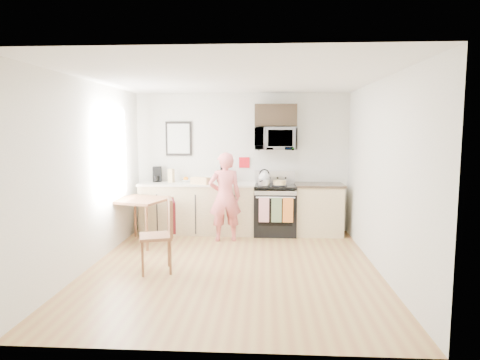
# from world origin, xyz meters

# --- Properties ---
(floor) EXTENTS (4.60, 4.60, 0.00)m
(floor) POSITION_xyz_m (0.00, 0.00, 0.00)
(floor) COLOR #97643A
(floor) RESTS_ON ground
(back_wall) EXTENTS (4.00, 0.04, 2.60)m
(back_wall) POSITION_xyz_m (0.00, 2.30, 1.30)
(back_wall) COLOR beige
(back_wall) RESTS_ON floor
(front_wall) EXTENTS (4.00, 0.04, 2.60)m
(front_wall) POSITION_xyz_m (0.00, -2.30, 1.30)
(front_wall) COLOR beige
(front_wall) RESTS_ON floor
(left_wall) EXTENTS (0.04, 4.60, 2.60)m
(left_wall) POSITION_xyz_m (-2.00, 0.00, 1.30)
(left_wall) COLOR beige
(left_wall) RESTS_ON floor
(right_wall) EXTENTS (0.04, 4.60, 2.60)m
(right_wall) POSITION_xyz_m (2.00, 0.00, 1.30)
(right_wall) COLOR beige
(right_wall) RESTS_ON floor
(ceiling) EXTENTS (4.00, 4.60, 0.04)m
(ceiling) POSITION_xyz_m (0.00, 0.00, 2.60)
(ceiling) COLOR white
(ceiling) RESTS_ON back_wall
(window) EXTENTS (0.06, 1.40, 1.50)m
(window) POSITION_xyz_m (-1.96, 0.80, 1.55)
(window) COLOR silver
(window) RESTS_ON left_wall
(cabinet_left) EXTENTS (2.10, 0.60, 0.90)m
(cabinet_left) POSITION_xyz_m (-0.80, 2.00, 0.45)
(cabinet_left) COLOR tan
(cabinet_left) RESTS_ON floor
(countertop_left) EXTENTS (2.14, 0.64, 0.04)m
(countertop_left) POSITION_xyz_m (-0.80, 2.00, 0.92)
(countertop_left) COLOR beige
(countertop_left) RESTS_ON cabinet_left
(cabinet_right) EXTENTS (0.84, 0.60, 0.90)m
(cabinet_right) POSITION_xyz_m (1.43, 2.00, 0.45)
(cabinet_right) COLOR tan
(cabinet_right) RESTS_ON floor
(countertop_right) EXTENTS (0.88, 0.64, 0.04)m
(countertop_right) POSITION_xyz_m (1.43, 2.00, 0.92)
(countertop_right) COLOR black
(countertop_right) RESTS_ON cabinet_right
(range) EXTENTS (0.76, 0.70, 1.16)m
(range) POSITION_xyz_m (0.63, 1.98, 0.44)
(range) COLOR black
(range) RESTS_ON floor
(microwave) EXTENTS (0.76, 0.51, 0.42)m
(microwave) POSITION_xyz_m (0.63, 2.08, 1.76)
(microwave) COLOR silver
(microwave) RESTS_ON back_wall
(upper_cabinet) EXTENTS (0.76, 0.35, 0.40)m
(upper_cabinet) POSITION_xyz_m (0.63, 2.12, 2.18)
(upper_cabinet) COLOR black
(upper_cabinet) RESTS_ON back_wall
(wall_art) EXTENTS (0.50, 0.04, 0.65)m
(wall_art) POSITION_xyz_m (-1.20, 2.28, 1.75)
(wall_art) COLOR black
(wall_art) RESTS_ON back_wall
(wall_trivet) EXTENTS (0.20, 0.02, 0.20)m
(wall_trivet) POSITION_xyz_m (0.05, 2.28, 1.30)
(wall_trivet) COLOR #B00F19
(wall_trivet) RESTS_ON back_wall
(person) EXTENTS (0.62, 0.47, 1.54)m
(person) POSITION_xyz_m (-0.24, 1.45, 0.77)
(person) COLOR #B83A32
(person) RESTS_ON floor
(dining_table) EXTENTS (0.89, 0.89, 0.77)m
(dining_table) POSITION_xyz_m (-1.64, 1.17, 0.68)
(dining_table) COLOR brown
(dining_table) RESTS_ON floor
(chair) EXTENTS (0.56, 0.53, 1.00)m
(chair) POSITION_xyz_m (-0.89, -0.19, 0.65)
(chair) COLOR brown
(chair) RESTS_ON floor
(knife_block) EXTENTS (0.17, 0.18, 0.23)m
(knife_block) POSITION_xyz_m (-0.37, 2.11, 1.05)
(knife_block) COLOR brown
(knife_block) RESTS_ON countertop_left
(utensil_crock) EXTENTS (0.12, 0.12, 0.35)m
(utensil_crock) POSITION_xyz_m (-0.19, 2.11, 1.08)
(utensil_crock) COLOR #B00F19
(utensil_crock) RESTS_ON countertop_left
(fruit_bowl) EXTENTS (0.22, 0.22, 0.10)m
(fruit_bowl) POSITION_xyz_m (-1.02, 2.13, 0.98)
(fruit_bowl) COLOR white
(fruit_bowl) RESTS_ON countertop_left
(milk_carton) EXTENTS (0.12, 0.12, 0.25)m
(milk_carton) POSITION_xyz_m (-1.31, 2.05, 1.07)
(milk_carton) COLOR #D4B27F
(milk_carton) RESTS_ON countertop_left
(coffee_maker) EXTENTS (0.20, 0.25, 0.28)m
(coffee_maker) POSITION_xyz_m (-1.60, 2.13, 1.07)
(coffee_maker) COLOR black
(coffee_maker) RESTS_ON countertop_left
(bread_bag) EXTENTS (0.37, 0.27, 0.12)m
(bread_bag) POSITION_xyz_m (-0.72, 1.83, 1.00)
(bread_bag) COLOR tan
(bread_bag) RESTS_ON countertop_left
(cake) EXTENTS (0.28, 0.28, 0.09)m
(cake) POSITION_xyz_m (0.71, 1.81, 0.97)
(cake) COLOR black
(cake) RESTS_ON range
(kettle) EXTENTS (0.21, 0.21, 0.27)m
(kettle) POSITION_xyz_m (0.43, 2.16, 1.04)
(kettle) COLOR white
(kettle) RESTS_ON range
(pot) EXTENTS (0.21, 0.35, 0.11)m
(pot) POSITION_xyz_m (0.43, 1.82, 0.98)
(pot) COLOR silver
(pot) RESTS_ON range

